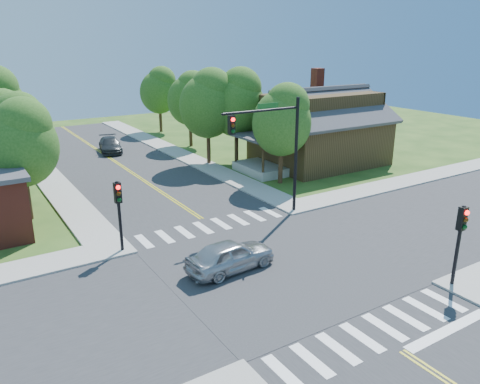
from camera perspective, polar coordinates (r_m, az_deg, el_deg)
ground at (r=22.77m, az=4.27°, el=-9.21°), size 100.00×100.00×0.00m
road_ns at (r=22.76m, az=4.27°, el=-9.16°), size 10.00×90.00×0.04m
road_ew at (r=22.76m, az=4.27°, el=-9.15°), size 90.00×10.00×0.04m
intersection_patch at (r=22.77m, az=4.27°, el=-9.21°), size 10.20×10.20×0.06m
sidewalk_ne at (r=43.75m, az=8.72°, el=4.19°), size 40.00×40.00×0.14m
crosswalk_north at (r=27.50m, az=-3.41°, el=-4.11°), size 8.85×2.00×0.01m
crosswalk_south at (r=18.85m, az=15.96°, el=-16.10°), size 8.85×2.00×0.01m
centerline at (r=22.75m, az=4.27°, el=-9.10°), size 0.30×90.00×0.01m
stop_bar at (r=19.93m, az=24.05°, el=-15.19°), size 4.60×0.45×0.09m
signal_mast_ne at (r=27.63m, az=4.18°, el=6.41°), size 5.30×0.42×7.20m
signal_pole_se at (r=22.08m, az=25.31°, el=-4.32°), size 0.34×0.42×3.80m
signal_pole_nw at (r=24.01m, az=-14.57°, el=-1.37°), size 0.34×0.42×3.80m
house_ne at (r=41.46m, az=9.62°, el=7.99°), size 13.05×8.80×7.11m
tree_e_a at (r=34.73m, az=5.29°, el=8.93°), size 4.44×4.21×7.54m
tree_e_b at (r=40.59m, az=-0.31°, el=11.05°), size 4.89×4.65×8.32m
tree_e_c at (r=47.75m, az=-6.06°, el=11.44°), size 4.46×4.24×7.59m
tree_e_d at (r=56.05m, az=-9.75°, el=12.25°), size 4.46×4.24×7.58m
tree_w_a at (r=30.02m, az=-25.13°, el=5.66°), size 4.35×4.13×7.39m
tree_w_b at (r=36.78m, az=-27.06°, el=7.29°), size 4.28×4.07×7.28m
tree_house at (r=40.21m, az=-3.82°, el=10.92°), size 4.88×4.63×8.29m
tree_bldg at (r=34.84m, az=-25.54°, el=6.96°), size 4.26×4.05×7.24m
car_silver at (r=22.14m, az=-1.18°, el=-7.83°), size 2.45×4.65×1.49m
car_dgrey at (r=47.15m, az=-15.54°, el=5.51°), size 3.81×5.49×1.37m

